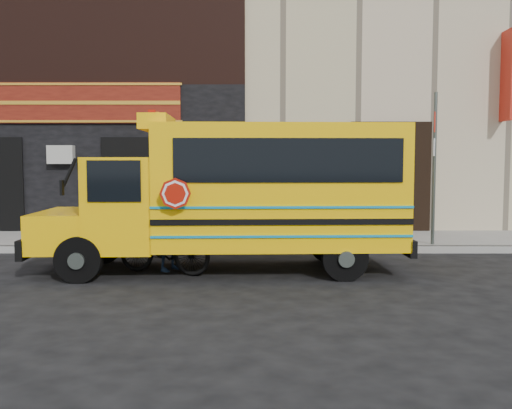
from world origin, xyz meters
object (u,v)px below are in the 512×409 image
at_px(sign_pole, 434,165).
at_px(cyclist, 170,228).
at_px(bicycle, 163,243).
at_px(school_bus, 243,192).

distance_m(sign_pole, cyclist, 6.38).
distance_m(sign_pole, bicycle, 6.56).
bearing_deg(cyclist, sign_pole, -38.43).
relative_size(school_bus, sign_pole, 1.91).
height_order(school_bus, bicycle, school_bus).
xyz_separation_m(school_bus, bicycle, (-1.46, -0.32, -0.94)).
bearing_deg(sign_pole, school_bus, -151.18).
bearing_deg(school_bus, sign_pole, 28.82).
bearing_deg(sign_pole, bicycle, -154.97).
distance_m(school_bus, sign_pole, 4.99).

